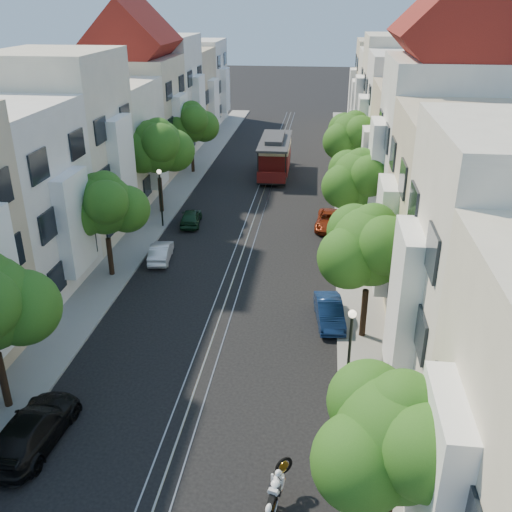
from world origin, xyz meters
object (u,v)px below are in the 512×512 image
(sportbike_rider, at_px, (277,485))
(tree_e_d, at_px, (354,137))
(tree_w_d, at_px, (192,124))
(tree_e_b, at_px, (371,248))
(parked_car_e_mid, at_px, (329,312))
(tree_w_b, at_px, (105,206))
(tree_w_c, at_px, (158,147))
(cable_car, at_px, (275,154))
(tree_e_c, at_px, (360,180))
(tree_e_a, at_px, (399,440))
(parked_car_w_far, at_px, (191,217))
(parked_car_w_near, at_px, (33,429))
(parked_car_e_far, at_px, (330,220))
(lamp_east, at_px, (350,342))
(parked_car_w_mid, at_px, (161,252))
(lamp_west, at_px, (160,189))

(sportbike_rider, bearing_deg, tree_e_d, 99.18)
(tree_w_d, bearing_deg, tree_e_b, -61.93)
(tree_e_d, relative_size, parked_car_e_mid, 1.89)
(tree_w_b, bearing_deg, parked_car_e_mid, -16.49)
(tree_w_c, distance_m, cable_car, 13.97)
(tree_e_b, distance_m, tree_e_c, 11.00)
(tree_e_d, height_order, cable_car, tree_e_d)
(tree_e_a, relative_size, parked_car_e_mid, 1.73)
(tree_w_c, distance_m, parked_car_w_far, 5.71)
(parked_car_w_near, bearing_deg, cable_car, -95.90)
(cable_car, distance_m, parked_car_e_mid, 26.58)
(tree_w_c, bearing_deg, tree_w_b, -90.00)
(tree_w_c, distance_m, parked_car_w_near, 25.26)
(tree_e_c, bearing_deg, cable_car, 112.55)
(tree_e_c, height_order, parked_car_e_far, tree_e_c)
(tree_e_d, height_order, lamp_east, tree_e_d)
(cable_car, bearing_deg, parked_car_w_mid, -106.16)
(tree_e_a, height_order, tree_e_b, tree_e_b)
(sportbike_rider, distance_m, cable_car, 37.92)
(tree_e_b, relative_size, parked_car_w_mid, 1.98)
(tree_e_c, distance_m, tree_w_c, 15.25)
(tree_e_b, xyz_separation_m, parked_car_w_mid, (-12.16, 7.54, -4.18))
(lamp_west, height_order, parked_car_e_mid, lamp_west)
(lamp_east, height_order, parked_car_w_mid, lamp_east)
(tree_e_b, bearing_deg, parked_car_e_mid, 143.49)
(tree_e_d, relative_size, parked_car_w_far, 2.01)
(tree_e_c, relative_size, parked_car_w_near, 1.37)
(lamp_west, height_order, sportbike_rider, lamp_west)
(tree_e_b, xyz_separation_m, tree_e_d, (0.00, 22.00, 0.13))
(tree_e_c, distance_m, parked_car_w_far, 12.64)
(tree_e_a, xyz_separation_m, sportbike_rider, (-3.31, 1.54, -3.63))
(lamp_east, bearing_deg, cable_car, 100.19)
(tree_e_a, xyz_separation_m, cable_car, (-6.76, 39.28, -2.43))
(parked_car_e_mid, bearing_deg, sportbike_rider, -105.37)
(tree_w_b, xyz_separation_m, lamp_west, (0.84, 8.02, -1.55))
(lamp_east, height_order, parked_car_e_mid, lamp_east)
(tree_e_a, distance_m, tree_e_b, 12.00)
(tree_e_a, height_order, tree_w_c, tree_w_c)
(lamp_west, relative_size, sportbike_rider, 2.59)
(tree_w_c, distance_m, parked_car_e_mid, 20.01)
(lamp_east, relative_size, parked_car_e_far, 1.01)
(tree_w_b, relative_size, parked_car_w_mid, 1.86)
(sportbike_rider, relative_size, cable_car, 0.19)
(parked_car_e_far, xyz_separation_m, parked_car_w_near, (-10.77, -23.13, 0.12))
(parked_car_w_far, bearing_deg, tree_e_d, -151.11)
(lamp_west, height_order, parked_car_e_far, lamp_west)
(tree_e_a, height_order, sportbike_rider, tree_e_a)
(tree_e_a, bearing_deg, parked_car_w_mid, 121.90)
(cable_car, distance_m, parked_car_w_near, 36.54)
(tree_e_d, xyz_separation_m, cable_car, (-6.76, 5.28, -2.90))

